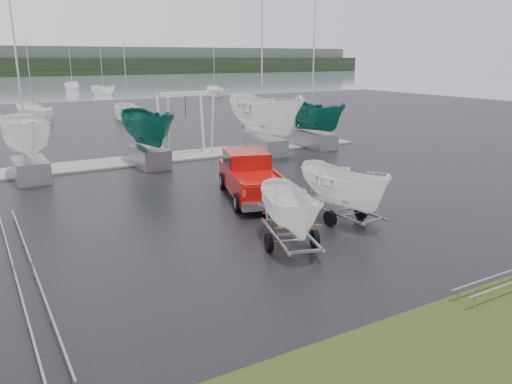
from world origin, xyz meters
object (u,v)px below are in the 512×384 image
Objects in this scene: trailer_parked at (345,152)px; boat_hoist at (186,115)px; trailer_hitched at (292,174)px; pickup_truck at (250,174)px.

boat_hoist is (-0.10, 15.52, -0.10)m from trailer_parked.
trailer_parked is 15.52m from boat_hoist.
boat_hoist is at bearing 96.50° from trailer_hitched.
trailer_parked reaches higher than boat_hoist.
pickup_truck is at bearing -96.85° from boat_hoist.
trailer_hitched is at bearing -90.00° from pickup_truck.
boat_hoist is at bearing 100.49° from pickup_truck.
trailer_parked is (3.31, 1.26, 0.21)m from trailer_hitched.
pickup_truck is 10.75m from boat_hoist.
trailer_hitched is (-1.95, -6.23, 1.51)m from pickup_truck.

